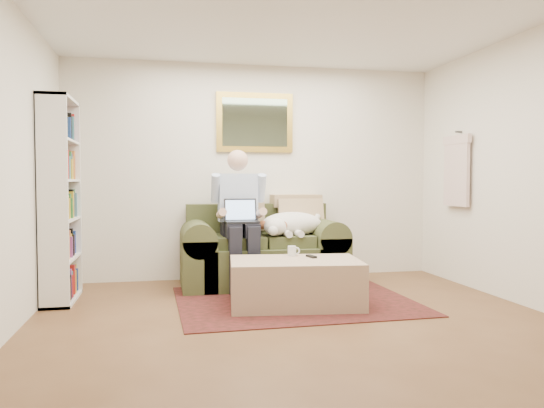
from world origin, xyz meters
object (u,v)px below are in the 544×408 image
object	(u,v)px
sofa	(262,257)
bookshelf	(60,200)
seated_man	(240,219)
coffee_mug	(292,251)
ottoman	(295,283)
sleeping_dog	(292,224)
laptop	(241,216)

from	to	relation	value
sofa	bookshelf	world-z (taller)	bookshelf
seated_man	bookshelf	size ratio (longest dim) A/B	0.77
coffee_mug	ottoman	bearing A→B (deg)	-96.52
seated_man	coffee_mug	world-z (taller)	seated_man
ottoman	bookshelf	bearing A→B (deg)	162.96
coffee_mug	sofa	bearing A→B (deg)	99.95
sofa	sleeping_dog	size ratio (longest dim) A/B	2.43
ottoman	coffee_mug	world-z (taller)	coffee_mug
sofa	laptop	size ratio (longest dim) A/B	5.15
sofa	laptop	bearing A→B (deg)	-138.98
sleeping_dog	bookshelf	world-z (taller)	bookshelf
sleeping_dog	seated_man	bearing A→B (deg)	-172.87
seated_man	bookshelf	xyz separation A→B (m)	(-1.82, -0.24, 0.23)
laptop	sleeping_dog	world-z (taller)	laptop
bookshelf	ottoman	bearing A→B (deg)	-17.04
seated_man	ottoman	world-z (taller)	seated_man
laptop	sleeping_dog	distance (m)	0.63
seated_man	sleeping_dog	xyz separation A→B (m)	(0.60, 0.08, -0.07)
ottoman	bookshelf	world-z (taller)	bookshelf
seated_man	bookshelf	bearing A→B (deg)	-172.61
coffee_mug	sleeping_dog	bearing A→B (deg)	76.24
seated_man	coffee_mug	xyz separation A→B (m)	(0.42, -0.67, -0.28)
bookshelf	seated_man	bearing A→B (deg)	7.39
sofa	seated_man	distance (m)	0.56
coffee_mug	bookshelf	world-z (taller)	bookshelf
sofa	seated_man	bearing A→B (deg)	-148.55
seated_man	ottoman	bearing A→B (deg)	-66.80
ottoman	coffee_mug	bearing A→B (deg)	83.48
ottoman	sofa	bearing A→B (deg)	96.22
laptop	coffee_mug	bearing A→B (deg)	-54.79
ottoman	coffee_mug	xyz separation A→B (m)	(0.03, 0.25, 0.27)
ottoman	laptop	bearing A→B (deg)	114.92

